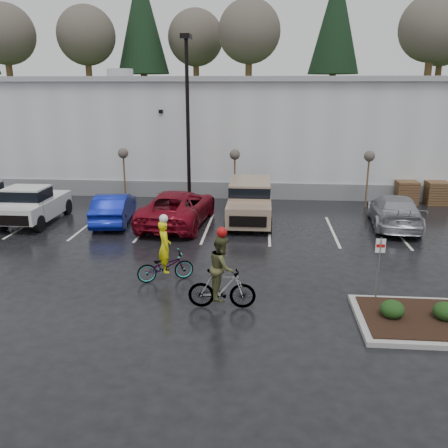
# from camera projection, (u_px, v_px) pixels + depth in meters

# --- Properties ---
(ground) EXTENTS (120.00, 120.00, 0.00)m
(ground) POSITION_uv_depth(u_px,v_px,m) (255.00, 302.00, 15.18)
(ground) COLOR black
(ground) RESTS_ON ground
(warehouse) EXTENTS (60.50, 15.50, 7.20)m
(warehouse) POSITION_uv_depth(u_px,v_px,m) (263.00, 128.00, 35.19)
(warehouse) COLOR silver
(warehouse) RESTS_ON ground
(wooded_ridge) EXTENTS (80.00, 25.00, 6.00)m
(wooded_ridge) POSITION_uv_depth(u_px,v_px,m) (264.00, 117.00, 57.37)
(wooded_ridge) COLOR #28411B
(wooded_ridge) RESTS_ON ground
(lamppost) EXTENTS (0.50, 1.00, 9.22)m
(lamppost) POSITION_uv_depth(u_px,v_px,m) (187.00, 105.00, 25.39)
(lamppost) COLOR black
(lamppost) RESTS_ON ground
(sapling_west) EXTENTS (0.60, 0.60, 3.20)m
(sapling_west) POSITION_uv_depth(u_px,v_px,m) (123.00, 156.00, 27.50)
(sapling_west) COLOR #4F2D1F
(sapling_west) RESTS_ON ground
(sapling_mid) EXTENTS (0.60, 0.60, 3.20)m
(sapling_mid) POSITION_uv_depth(u_px,v_px,m) (235.00, 158.00, 26.97)
(sapling_mid) COLOR #4F2D1F
(sapling_mid) RESTS_ON ground
(sapling_east) EXTENTS (0.60, 0.60, 3.20)m
(sapling_east) POSITION_uv_depth(u_px,v_px,m) (369.00, 159.00, 26.36)
(sapling_east) COLOR #4F2D1F
(sapling_east) RESTS_ON ground
(pallet_stack_a) EXTENTS (1.20, 1.20, 1.35)m
(pallet_stack_a) POSITION_uv_depth(u_px,v_px,m) (406.00, 192.00, 27.68)
(pallet_stack_a) COLOR #4F2D1F
(pallet_stack_a) RESTS_ON ground
(pallet_stack_b) EXTENTS (1.20, 1.20, 1.35)m
(pallet_stack_b) POSITION_uv_depth(u_px,v_px,m) (436.00, 193.00, 27.54)
(pallet_stack_b) COLOR #4F2D1F
(pallet_stack_b) RESTS_ON ground
(shrub_a) EXTENTS (0.70, 0.70, 0.52)m
(shrub_a) POSITION_uv_depth(u_px,v_px,m) (392.00, 309.00, 13.78)
(shrub_a) COLOR black
(shrub_a) RESTS_ON curb_island
(shrub_b) EXTENTS (0.70, 0.70, 0.52)m
(shrub_b) POSITION_uv_depth(u_px,v_px,m) (446.00, 311.00, 13.66)
(shrub_b) COLOR black
(shrub_b) RESTS_ON curb_island
(fire_lane_sign) EXTENTS (0.30, 0.05, 2.20)m
(fire_lane_sign) POSITION_uv_depth(u_px,v_px,m) (379.00, 262.00, 14.67)
(fire_lane_sign) COLOR gray
(fire_lane_sign) RESTS_ON ground
(pickup_white) EXTENTS (2.10, 5.20, 1.96)m
(pickup_white) POSITION_uv_depth(u_px,v_px,m) (37.00, 202.00, 23.99)
(pickup_white) COLOR silver
(pickup_white) RESTS_ON ground
(car_blue) EXTENTS (2.19, 4.78, 1.52)m
(car_blue) POSITION_uv_depth(u_px,v_px,m) (114.00, 208.00, 23.78)
(car_blue) COLOR #0D1A90
(car_blue) RESTS_ON ground
(car_red) EXTENTS (3.41, 6.41, 1.72)m
(car_red) POSITION_uv_depth(u_px,v_px,m) (178.00, 207.00, 23.51)
(car_red) COLOR maroon
(car_red) RESTS_ON ground
(suv_tan) EXTENTS (2.20, 5.10, 2.06)m
(suv_tan) POSITION_uv_depth(u_px,v_px,m) (250.00, 202.00, 23.77)
(suv_tan) COLOR #9D836A
(suv_tan) RESTS_ON ground
(car_far_silver) EXTENTS (2.70, 5.57, 1.56)m
(car_far_silver) POSITION_uv_depth(u_px,v_px,m) (394.00, 211.00, 23.17)
(car_far_silver) COLOR #ACADB4
(car_far_silver) RESTS_ON ground
(cyclist_hivis) EXTENTS (2.12, 1.40, 2.43)m
(cyclist_hivis) POSITION_uv_depth(u_px,v_px,m) (165.00, 261.00, 16.67)
(cyclist_hivis) COLOR #3F3F44
(cyclist_hivis) RESTS_ON ground
(cyclist_olive) EXTENTS (2.04, 0.98, 2.63)m
(cyclist_olive) POSITION_uv_depth(u_px,v_px,m) (222.00, 280.00, 14.55)
(cyclist_olive) COLOR #3F3F44
(cyclist_olive) RESTS_ON ground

